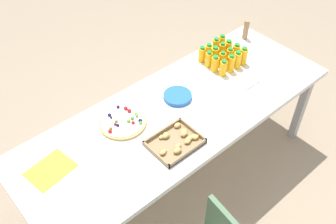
# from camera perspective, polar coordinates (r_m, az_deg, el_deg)

# --- Properties ---
(ground_plane) EXTENTS (12.00, 12.00, 0.00)m
(ground_plane) POSITION_cam_1_polar(r_m,az_deg,el_deg) (3.20, 1.35, -9.57)
(ground_plane) COLOR gray
(party_table) EXTENTS (2.34, 0.85, 0.76)m
(party_table) POSITION_cam_1_polar(r_m,az_deg,el_deg) (2.67, 1.60, -0.81)
(party_table) COLOR silver
(party_table) RESTS_ON ground_plane
(juice_bottle_0) EXTENTS (0.05, 0.05, 0.14)m
(juice_bottle_0) POSITION_cam_1_polar(r_m,az_deg,el_deg) (3.16, 7.99, 10.10)
(juice_bottle_0) COLOR #F9AB14
(juice_bottle_0) RESTS_ON party_table
(juice_bottle_1) EXTENTS (0.06, 0.06, 0.15)m
(juice_bottle_1) POSITION_cam_1_polar(r_m,az_deg,el_deg) (3.11, 7.10, 9.61)
(juice_bottle_1) COLOR #FAAE14
(juice_bottle_1) RESTS_ON party_table
(juice_bottle_2) EXTENTS (0.06, 0.06, 0.13)m
(juice_bottle_2) POSITION_cam_1_polar(r_m,az_deg,el_deg) (3.06, 6.06, 8.92)
(juice_bottle_2) COLOR #FAAC14
(juice_bottle_2) RESTS_ON party_table
(juice_bottle_3) EXTENTS (0.05, 0.05, 0.13)m
(juice_bottle_3) POSITION_cam_1_polar(r_m,az_deg,el_deg) (3.02, 5.05, 8.51)
(juice_bottle_3) COLOR #FAAD14
(juice_bottle_3) RESTS_ON party_table
(juice_bottle_4) EXTENTS (0.06, 0.06, 0.13)m
(juice_bottle_4) POSITION_cam_1_polar(r_m,az_deg,el_deg) (3.13, 8.92, 9.41)
(juice_bottle_4) COLOR #F8AE14
(juice_bottle_4) RESTS_ON party_table
(juice_bottle_5) EXTENTS (0.05, 0.05, 0.14)m
(juice_bottle_5) POSITION_cam_1_polar(r_m,az_deg,el_deg) (3.07, 8.02, 8.98)
(juice_bottle_5) COLOR #FAAC14
(juice_bottle_5) RESTS_ON party_table
(juice_bottle_6) EXTENTS (0.06, 0.06, 0.14)m
(juice_bottle_6) POSITION_cam_1_polar(r_m,az_deg,el_deg) (3.03, 6.95, 8.43)
(juice_bottle_6) COLOR #F9AF14
(juice_bottle_6) RESTS_ON party_table
(juice_bottle_7) EXTENTS (0.05, 0.05, 0.14)m
(juice_bottle_7) POSITION_cam_1_polar(r_m,az_deg,el_deg) (2.98, 6.07, 7.79)
(juice_bottle_7) COLOR #FAAF14
(juice_bottle_7) RESTS_ON party_table
(juice_bottle_8) EXTENTS (0.06, 0.06, 0.14)m
(juice_bottle_8) POSITION_cam_1_polar(r_m,az_deg,el_deg) (3.09, 10.09, 8.81)
(juice_bottle_8) COLOR #F9AB14
(juice_bottle_8) RESTS_ON party_table
(juice_bottle_9) EXTENTS (0.05, 0.05, 0.13)m
(juice_bottle_9) POSITION_cam_1_polar(r_m,az_deg,el_deg) (3.04, 9.13, 8.25)
(juice_bottle_9) COLOR #F9AD14
(juice_bottle_9) RESTS_ON party_table
(juice_bottle_10) EXTENTS (0.05, 0.05, 0.14)m
(juice_bottle_10) POSITION_cam_1_polar(r_m,az_deg,el_deg) (2.98, 8.05, 7.68)
(juice_bottle_10) COLOR #FAAE14
(juice_bottle_10) RESTS_ON party_table
(juice_bottle_11) EXTENTS (0.06, 0.06, 0.13)m
(juice_bottle_11) POSITION_cam_1_polar(r_m,az_deg,el_deg) (2.94, 7.01, 7.11)
(juice_bottle_11) COLOR #F9AD14
(juice_bottle_11) RESTS_ON party_table
(juice_bottle_12) EXTENTS (0.06, 0.06, 0.15)m
(juice_bottle_12) POSITION_cam_1_polar(r_m,az_deg,el_deg) (3.04, 11.15, 8.14)
(juice_bottle_12) COLOR #F9AC14
(juice_bottle_12) RESTS_ON party_table
(juice_bottle_13) EXTENTS (0.06, 0.06, 0.15)m
(juice_bottle_13) POSITION_cam_1_polar(r_m,az_deg,el_deg) (2.99, 10.25, 7.63)
(juice_bottle_13) COLOR #FAAE14
(juice_bottle_13) RESTS_ON party_table
(juice_bottle_14) EXTENTS (0.06, 0.06, 0.15)m
(juice_bottle_14) POSITION_cam_1_polar(r_m,az_deg,el_deg) (2.95, 9.32, 7.12)
(juice_bottle_14) COLOR #F9AE14
(juice_bottle_14) RESTS_ON party_table
(juice_bottle_15) EXTENTS (0.06, 0.06, 0.13)m
(juice_bottle_15) POSITION_cam_1_polar(r_m,az_deg,el_deg) (2.90, 8.21, 6.47)
(juice_bottle_15) COLOR #F9AE14
(juice_bottle_15) RESTS_ON party_table
(fruit_pizza) EXTENTS (0.32, 0.32, 0.05)m
(fruit_pizza) POSITION_cam_1_polar(r_m,az_deg,el_deg) (2.55, -6.74, -1.44)
(fruit_pizza) COLOR tan
(fruit_pizza) RESTS_ON party_table
(snack_tray) EXTENTS (0.32, 0.25, 0.04)m
(snack_tray) POSITION_cam_1_polar(r_m,az_deg,el_deg) (2.41, 1.23, -4.39)
(snack_tray) COLOR olive
(snack_tray) RESTS_ON party_table
(plate_stack) EXTENTS (0.20, 0.20, 0.03)m
(plate_stack) POSITION_cam_1_polar(r_m,az_deg,el_deg) (2.71, 1.43, 2.35)
(plate_stack) COLOR blue
(plate_stack) RESTS_ON party_table
(napkin_stack) EXTENTS (0.15, 0.15, 0.01)m
(napkin_stack) POSITION_cam_1_polar(r_m,az_deg,el_deg) (2.91, 11.42, 4.58)
(napkin_stack) COLOR white
(napkin_stack) RESTS_ON party_table
(cardboard_tube) EXTENTS (0.04, 0.04, 0.17)m
(cardboard_tube) POSITION_cam_1_polar(r_m,az_deg,el_deg) (3.33, 11.50, 11.91)
(cardboard_tube) COLOR #9E7A56
(cardboard_tube) RESTS_ON party_table
(paper_folder) EXTENTS (0.29, 0.24, 0.01)m
(paper_folder) POSITION_cam_1_polar(r_m,az_deg,el_deg) (2.39, -17.07, -8.21)
(paper_folder) COLOR yellow
(paper_folder) RESTS_ON party_table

